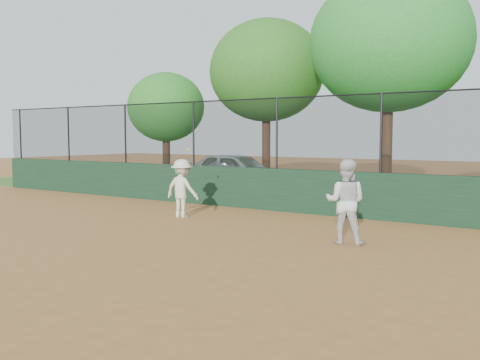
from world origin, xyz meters
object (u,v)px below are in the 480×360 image
Objects in this scene: parked_car at (237,172)px; tree_2 at (389,42)px; player_main at (182,188)px; tree_0 at (166,107)px; tree_1 at (266,71)px; player_second at (346,202)px.

tree_2 reaches higher than parked_car.
player_main is 11.41m from tree_0.
tree_2 is (5.48, -1.01, 0.50)m from tree_1.
parked_car is 0.88× the size of tree_0.
tree_1 is at bearing 169.53° from tree_2.
parked_car is at bearing 111.47° from player_main.
tree_1 reaches higher than parked_car.
player_main is (2.38, -6.06, 0.01)m from parked_car.
parked_car is 0.58× the size of tree_2.
tree_1 is (-0.21, 2.49, 4.05)m from parked_car.
parked_car is 0.64× the size of tree_1.
tree_0 is 0.65× the size of tree_2.
parked_car is 2.65× the size of player_second.
player_second is at bearing -9.44° from player_main.
parked_car is 6.51m from player_main.
tree_2 reaches higher than tree_1.
player_second is (7.25, -6.87, 0.08)m from parked_car.
parked_car is 2.43× the size of player_main.
player_main is 9.26m from tree_2.
player_main is at bearing -46.24° from tree_0.
player_main is 9.80m from tree_1.
tree_0 reaches higher than player_second.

